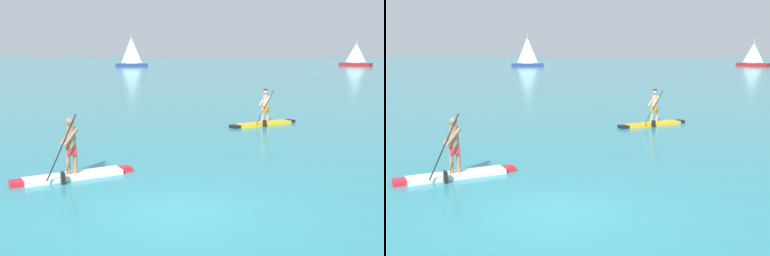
{
  "view_description": "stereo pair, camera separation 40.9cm",
  "coord_description": "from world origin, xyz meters",
  "views": [
    {
      "loc": [
        1.3,
        -9.31,
        3.47
      ],
      "look_at": [
        -0.45,
        6.63,
        0.72
      ],
      "focal_mm": 43.07,
      "sensor_mm": 36.0,
      "label": 1
    },
    {
      "loc": [
        1.71,
        -9.26,
        3.47
      ],
      "look_at": [
        -0.45,
        6.63,
        0.72
      ],
      "focal_mm": 43.07,
      "sensor_mm": 36.0,
      "label": 2
    }
  ],
  "objects": [
    {
      "name": "ground",
      "position": [
        0.0,
        0.0,
        0.0
      ],
      "size": [
        440.0,
        440.0,
        0.0
      ],
      "primitive_type": "plane",
      "color": "teal"
    },
    {
      "name": "paddleboarder_mid_center",
      "position": [
        -3.24,
        2.37,
        0.32
      ],
      "size": [
        2.91,
        2.23,
        1.83
      ],
      "rotation": [
        0.0,
        0.0,
        3.76
      ],
      "color": "white",
      "rests_on": "ground"
    },
    {
      "name": "paddleboarder_far_right",
      "position": [
        2.31,
        11.98,
        0.3
      ],
      "size": [
        3.13,
        2.44,
        1.68
      ],
      "rotation": [
        0.0,
        0.0,
        3.77
      ],
      "color": "yellow",
      "rests_on": "ground"
    },
    {
      "name": "sailboat_left_horizon",
      "position": [
        -20.54,
        80.51,
        0.84
      ],
      "size": [
        6.51,
        3.04,
        6.61
      ],
      "rotation": [
        0.0,
        0.0,
        0.26
      ],
      "color": "navy",
      "rests_on": "ground"
    },
    {
      "name": "sailboat_right_horizon",
      "position": [
        24.15,
        88.41,
        0.65
      ],
      "size": [
        6.19,
        5.32,
        5.41
      ],
      "rotation": [
        0.0,
        0.0,
        2.49
      ],
      "color": "#A51E1E",
      "rests_on": "ground"
    }
  ]
}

